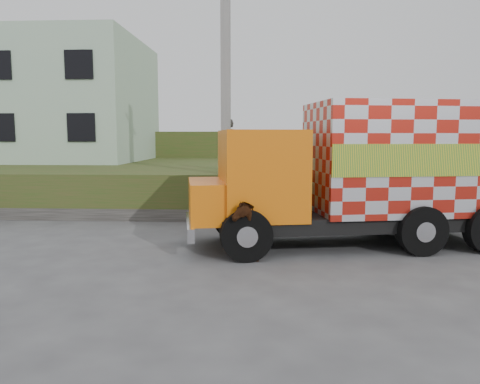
# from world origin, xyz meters

# --- Properties ---
(ground) EXTENTS (120.00, 120.00, 0.00)m
(ground) POSITION_xyz_m (0.00, 0.00, 0.00)
(ground) COLOR #474749
(ground) RESTS_ON ground
(embankment) EXTENTS (40.00, 12.00, 1.50)m
(embankment) POSITION_xyz_m (0.00, 10.00, 0.75)
(embankment) COLOR #30501A
(embankment) RESTS_ON ground
(embankment_far) EXTENTS (40.00, 12.00, 3.00)m
(embankment_far) POSITION_xyz_m (0.00, 22.00, 1.50)
(embankment_far) COLOR #30501A
(embankment_far) RESTS_ON ground
(retaining_strip) EXTENTS (16.00, 0.50, 0.40)m
(retaining_strip) POSITION_xyz_m (-2.00, 4.20, 0.20)
(retaining_strip) COLOR #595651
(retaining_strip) RESTS_ON ground
(building) EXTENTS (10.00, 8.00, 6.00)m
(building) POSITION_xyz_m (-11.00, 13.00, 4.50)
(building) COLOR #A8C4A7
(building) RESTS_ON embankment
(utility_pole) EXTENTS (1.20, 0.30, 8.00)m
(utility_pole) POSITION_xyz_m (-1.00, 4.60, 4.08)
(utility_pole) COLOR gray
(utility_pole) RESTS_ON ground
(cargo_truck) EXTENTS (8.24, 3.93, 3.54)m
(cargo_truck) POSITION_xyz_m (2.80, 1.13, 1.82)
(cargo_truck) COLOR black
(cargo_truck) RESTS_ON ground
(cow) EXTENTS (0.92, 1.69, 1.36)m
(cow) POSITION_xyz_m (-0.14, -0.16, 0.68)
(cow) COLOR black
(cow) RESTS_ON ground
(pedestrian) EXTENTS (0.68, 0.45, 1.85)m
(pedestrian) POSITION_xyz_m (-1.03, 6.27, 2.42)
(pedestrian) COLOR #282524
(pedestrian) RESTS_ON embankment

